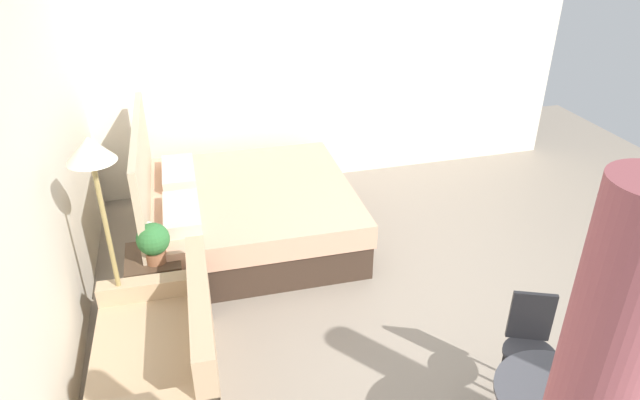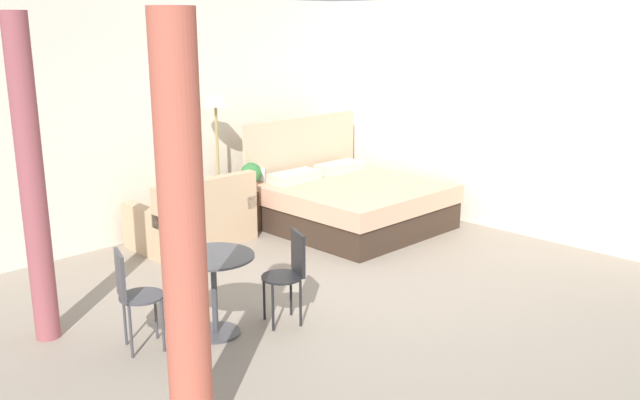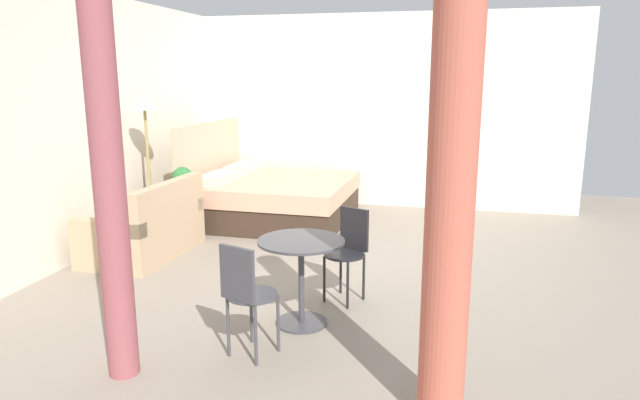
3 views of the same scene
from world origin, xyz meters
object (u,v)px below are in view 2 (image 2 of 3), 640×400
at_px(potted_plant, 251,175).
at_px(balcony_table, 214,279).
at_px(cafe_chair_near_window, 132,290).
at_px(floor_lamp, 216,113).
at_px(vase, 262,177).
at_px(nightstand, 256,207).
at_px(bed, 350,202).
at_px(couch, 194,221).
at_px(cafe_chair_near_couch, 290,269).

relative_size(potted_plant, balcony_table, 0.49).
xyz_separation_m(potted_plant, cafe_chair_near_window, (-2.86, -1.94, -0.19)).
bearing_deg(floor_lamp, potted_plant, -42.33).
distance_m(vase, floor_lamp, 1.04).
bearing_deg(potted_plant, vase, 11.67).
height_order(nightstand, potted_plant, potted_plant).
xyz_separation_m(nightstand, balcony_table, (-2.33, -2.20, 0.24)).
bearing_deg(vase, bed, -51.30).
bearing_deg(nightstand, bed, -46.58).
distance_m(balcony_table, cafe_chair_near_window, 0.68).
distance_m(couch, balcony_table, 2.55).
bearing_deg(potted_plant, bed, -42.26).
height_order(nightstand, balcony_table, balcony_table).
xyz_separation_m(bed, cafe_chair_near_couch, (-2.55, -1.58, 0.17)).
height_order(vase, cafe_chair_near_window, cafe_chair_near_window).
relative_size(couch, cafe_chair_near_couch, 1.67).
bearing_deg(couch, bed, -24.77).
height_order(vase, balcony_table, vase).
bearing_deg(nightstand, potted_plant, -161.28).
bearing_deg(nightstand, floor_lamp, 148.82).
distance_m(nightstand, cafe_chair_near_couch, 3.01).
distance_m(potted_plant, cafe_chair_near_window, 3.46).
relative_size(couch, balcony_table, 1.95).
distance_m(nightstand, cafe_chair_near_window, 3.57).
height_order(couch, cafe_chair_near_window, cafe_chair_near_window).
bearing_deg(vase, cafe_chair_near_couch, -126.28).
xyz_separation_m(vase, cafe_chair_near_couch, (-1.82, -2.49, -0.13)).
bearing_deg(cafe_chair_near_window, bed, 15.93).
bearing_deg(floor_lamp, couch, -154.98).
height_order(cafe_chair_near_window, cafe_chair_near_couch, cafe_chair_near_window).
bearing_deg(vase, nightstand, -174.51).
distance_m(balcony_table, cafe_chair_near_couch, 0.68).
bearing_deg(cafe_chair_near_window, floor_lamp, 41.03).
bearing_deg(cafe_chair_near_couch, vase, 53.72).
height_order(floor_lamp, cafe_chair_near_window, floor_lamp).
height_order(couch, vase, couch).
height_order(bed, nightstand, bed).
bearing_deg(couch, floor_lamp, 25.02).
bearing_deg(couch, cafe_chair_near_window, -135.15).
relative_size(potted_plant, floor_lamp, 0.20).
height_order(nightstand, cafe_chair_near_window, cafe_chair_near_window).
distance_m(couch, vase, 1.19).
bearing_deg(cafe_chair_near_couch, couch, 74.15).
distance_m(bed, nightstand, 1.23).
distance_m(couch, nightstand, 1.01).
bearing_deg(nightstand, vase, 5.49).
xyz_separation_m(potted_plant, vase, (0.22, 0.05, -0.08)).
bearing_deg(floor_lamp, cafe_chair_near_couch, -115.46).
bearing_deg(potted_plant, cafe_chair_near_couch, -123.33).
bearing_deg(nightstand, couch, -178.07).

